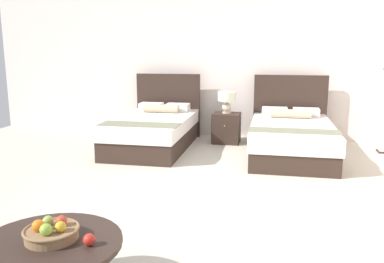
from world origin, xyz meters
The scene contains 9 objects.
ground_plane centered at (0.00, 0.00, -0.01)m, with size 9.81×10.39×0.02m, color beige.
wall_back centered at (0.00, 3.39, 1.36)m, with size 9.81×0.12×2.72m, color white.
bed_near_window centered at (-1.15, 2.11, 0.30)m, with size 1.29×2.22×1.21m.
bed_near_corner centered at (1.15, 2.12, 0.30)m, with size 1.34×2.24×1.21m.
nightstand centered at (0.01, 2.75, 0.27)m, with size 0.49×0.46×0.54m.
table_lamp centered at (0.01, 2.77, 0.79)m, with size 0.33×0.33×0.39m.
coffee_table centered at (-0.45, -2.21, 0.35)m, with size 0.96×0.96×0.44m.
fruit_bowl centered at (-0.45, -2.17, 0.49)m, with size 0.36×0.36×0.14m.
loose_apple centered at (-0.16, -2.20, 0.48)m, with size 0.08×0.08×0.08m.
Camera 1 is at (1.00, -4.36, 1.66)m, focal length 37.72 mm.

